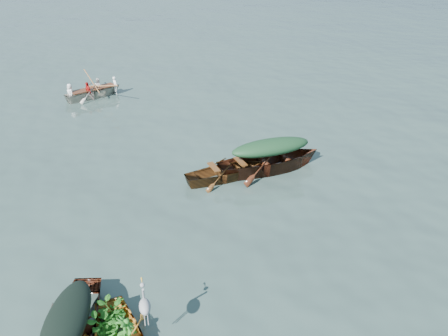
% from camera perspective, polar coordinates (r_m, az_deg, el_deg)
% --- Properties ---
extents(ground, '(140.00, 140.00, 0.00)m').
position_cam_1_polar(ground, '(11.49, 3.43, -9.97)').
color(ground, '#364B46').
rests_on(ground, ground).
extents(green_tarp_boat, '(5.20, 2.14, 1.22)m').
position_cam_1_polar(green_tarp_boat, '(14.93, 5.97, -0.34)').
color(green_tarp_boat, '#452310').
rests_on(green_tarp_boat, ground).
extents(open_wooden_boat, '(4.08, 1.87, 0.89)m').
position_cam_1_polar(open_wooden_boat, '(14.37, 0.42, -1.38)').
color(open_wooden_boat, '#5B3516').
rests_on(open_wooden_boat, ground).
extents(rowed_boat, '(4.09, 2.82, 0.93)m').
position_cam_1_polar(rowed_boat, '(22.72, -16.54, 8.81)').
color(rowed_boat, beige).
rests_on(rowed_boat, ground).
extents(dark_tarp_cover, '(1.23, 2.27, 0.40)m').
position_cam_1_polar(dark_tarp_cover, '(9.17, -19.94, -18.15)').
color(dark_tarp_cover, black).
rests_on(dark_tarp_cover, dark_covered_boat).
extents(green_tarp_cover, '(2.86, 1.18, 0.52)m').
position_cam_1_polar(green_tarp_cover, '(14.54, 6.14, 2.68)').
color(green_tarp_cover, '#183C1D').
rests_on(green_tarp_cover, green_tarp_boat).
extents(thwart_benches, '(2.06, 1.06, 0.04)m').
position_cam_1_polar(thwart_benches, '(14.15, 0.43, 0.25)').
color(thwart_benches, '#532F13').
rests_on(thwart_benches, open_wooden_boat).
extents(heron, '(0.34, 0.44, 0.92)m').
position_cam_1_polar(heron, '(8.66, -10.21, -18.08)').
color(heron, '#A0A4A9').
rests_on(heron, yellow_dinghy).
extents(dinghy_weeds, '(0.84, 1.00, 0.60)m').
position_cam_1_polar(dinghy_weeds, '(9.08, -14.28, -17.37)').
color(dinghy_weeds, '#22741E').
rests_on(dinghy_weeds, yellow_dinghy).
extents(rowers, '(2.97, 2.19, 0.76)m').
position_cam_1_polar(rowers, '(22.47, -16.83, 10.84)').
color(rowers, white).
rests_on(rowers, rowed_boat).
extents(oars, '(1.68, 2.60, 0.06)m').
position_cam_1_polar(oars, '(22.57, -16.71, 9.99)').
color(oars, brown).
rests_on(oars, rowed_boat).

